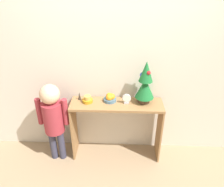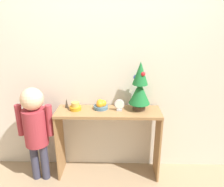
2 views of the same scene
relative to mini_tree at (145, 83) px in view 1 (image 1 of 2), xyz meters
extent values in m
plane|color=#997F60|center=(-0.33, -0.21, -1.07)|extent=(12.00, 12.00, 0.00)
cube|color=beige|center=(-0.33, 0.17, 0.18)|extent=(7.00, 0.05, 2.50)
cube|color=olive|center=(-0.33, -0.04, -0.28)|extent=(1.14, 0.33, 0.03)
cube|color=olive|center=(-0.89, -0.04, -0.67)|extent=(0.02, 0.30, 0.81)
cube|color=olive|center=(0.22, -0.04, -0.67)|extent=(0.02, 0.30, 0.81)
cylinder|color=#4C3828|center=(0.00, 0.00, -0.24)|extent=(0.14, 0.14, 0.05)
cylinder|color=brown|center=(0.00, 0.00, -0.19)|extent=(0.02, 0.02, 0.04)
cone|color=#19662D|center=(0.00, 0.00, -0.06)|extent=(0.23, 0.23, 0.25)
cone|color=#19662D|center=(0.00, 0.00, 0.15)|extent=(0.17, 0.17, 0.25)
sphere|color=silver|center=(0.00, 0.06, 0.08)|extent=(0.05, 0.05, 0.05)
sphere|color=#2D4CA8|center=(-0.04, 0.02, 0.10)|extent=(0.06, 0.06, 0.06)
sphere|color=red|center=(0.02, -0.04, 0.15)|extent=(0.05, 0.05, 0.05)
cylinder|color=#476B84|center=(-0.42, 0.01, -0.24)|extent=(0.16, 0.16, 0.04)
sphere|color=orange|center=(-0.40, 0.01, -0.20)|extent=(0.08, 0.08, 0.08)
sphere|color=orange|center=(-0.43, 0.03, -0.20)|extent=(0.08, 0.08, 0.08)
sphere|color=orange|center=(-0.43, -0.01, -0.20)|extent=(0.08, 0.08, 0.08)
cylinder|color=#B78419|center=(-0.69, -0.02, -0.24)|extent=(0.13, 0.13, 0.04)
cylinder|color=gold|center=(-0.69, -0.02, -0.20)|extent=(0.09, 0.09, 0.05)
cube|color=#B2B2B7|center=(-0.21, -0.04, -0.25)|extent=(0.06, 0.04, 0.02)
cylinder|color=#B2B2B7|center=(-0.21, -0.04, -0.19)|extent=(0.11, 0.02, 0.11)
cylinder|color=white|center=(-0.21, -0.05, -0.19)|extent=(0.09, 0.00, 0.09)
cone|color=#382D23|center=(-0.80, 0.04, -0.21)|extent=(0.04, 0.04, 0.10)
cylinder|color=#38384C|center=(-1.17, -0.14, -0.85)|extent=(0.09, 0.09, 0.45)
cylinder|color=#38384C|center=(-1.05, -0.14, -0.85)|extent=(0.09, 0.09, 0.45)
cylinder|color=#992D38|center=(-1.11, -0.14, -0.42)|extent=(0.25, 0.25, 0.41)
sphere|color=#E0B28E|center=(-1.11, -0.14, -0.09)|extent=(0.24, 0.24, 0.24)
cylinder|color=#992D38|center=(-1.27, -0.14, -0.33)|extent=(0.07, 0.07, 0.35)
cylinder|color=#992D38|center=(-0.95, -0.14, -0.33)|extent=(0.07, 0.07, 0.35)
camera|label=1|loc=(-0.30, -2.33, 1.12)|focal=35.00mm
camera|label=2|loc=(-0.24, -2.21, 0.69)|focal=35.00mm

